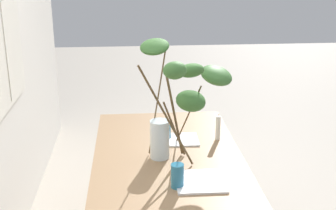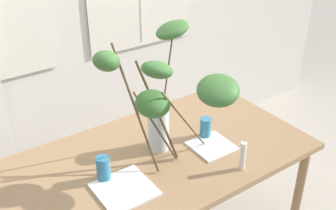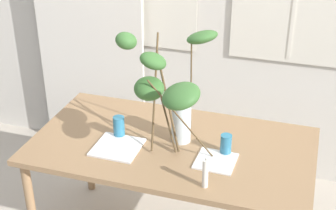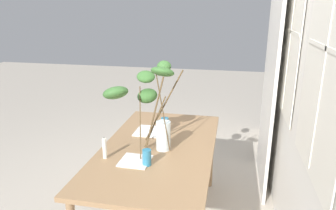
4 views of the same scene
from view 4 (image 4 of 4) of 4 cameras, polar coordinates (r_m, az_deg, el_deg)
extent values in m
cube|color=beige|center=(2.33, 24.48, 3.95)|extent=(4.97, 0.12, 2.67)
cube|color=silver|center=(2.79, 21.52, 12.26)|extent=(0.75, 0.01, 1.31)
cube|color=silver|center=(2.79, 21.43, 12.27)|extent=(0.82, 0.01, 1.38)
cube|color=silver|center=(2.79, 21.35, 12.28)|extent=(0.02, 0.01, 1.31)
cube|color=silver|center=(2.79, 21.35, 12.28)|extent=(0.75, 0.01, 0.02)
cube|color=silver|center=(1.75, 27.01, 9.09)|extent=(0.75, 0.01, 1.31)
cube|color=silver|center=(1.75, 26.89, 9.10)|extent=(0.82, 0.01, 1.38)
cube|color=silver|center=(1.75, 26.76, 9.11)|extent=(0.02, 0.01, 1.31)
cube|color=silver|center=(1.75, 26.76, 9.11)|extent=(0.75, 0.01, 0.02)
cube|color=silver|center=(3.23, 18.15, 6.07)|extent=(0.86, 0.03, 2.45)
cube|color=#93704C|center=(2.52, -1.77, -7.83)|extent=(1.60, 0.87, 0.03)
cylinder|color=#93704C|center=(3.42, -5.00, -7.77)|extent=(0.05, 0.05, 0.72)
cylinder|color=#93704C|center=(3.30, 7.72, -8.85)|extent=(0.05, 0.05, 0.72)
cylinder|color=silver|center=(2.42, -0.85, -5.55)|extent=(0.11, 0.11, 0.23)
cylinder|color=silver|center=(2.45, -0.84, -7.10)|extent=(0.10, 0.10, 0.07)
cylinder|color=brown|center=(2.47, -2.31, -3.02)|extent=(0.17, 0.15, 0.38)
ellipsoid|color=#38662D|center=(2.49, -3.76, 1.67)|extent=(0.23, 0.24, 0.15)
cylinder|color=brown|center=(2.50, -0.78, -0.22)|extent=(0.07, 0.30, 0.59)
ellipsoid|color=#38662D|center=(2.57, -0.72, 7.01)|extent=(0.16, 0.14, 0.12)
cylinder|color=brown|center=(2.30, -0.91, -1.30)|extent=(0.03, 0.11, 0.62)
ellipsoid|color=#38662D|center=(2.17, -0.99, 6.03)|extent=(0.20, 0.20, 0.13)
cylinder|color=brown|center=(2.43, -2.42, -1.36)|extent=(0.18, 0.12, 0.54)
ellipsoid|color=#38662D|center=(2.43, -4.02, 5.13)|extent=(0.21, 0.20, 0.13)
cylinder|color=brown|center=(2.38, -5.03, -2.94)|extent=(0.34, 0.10, 0.45)
ellipsoid|color=#38662D|center=(2.32, -9.46, 2.20)|extent=(0.24, 0.24, 0.17)
cylinder|color=teal|center=(2.78, -0.58, -3.57)|extent=(0.07, 0.07, 0.13)
cylinder|color=teal|center=(2.22, -3.85, -9.44)|extent=(0.06, 0.06, 0.12)
cube|color=white|center=(2.79, -3.22, -4.76)|extent=(0.26, 0.26, 0.01)
cube|color=white|center=(2.30, -5.95, -10.00)|extent=(0.22, 0.22, 0.01)
cylinder|color=silver|center=(2.34, -11.39, -7.69)|extent=(0.03, 0.03, 0.16)
cylinder|color=black|center=(2.31, -11.51, -5.81)|extent=(0.00, 0.00, 0.01)
camera|label=1|loc=(4.59, 7.90, 18.38)|focal=48.76mm
camera|label=2|loc=(3.76, -21.81, 19.76)|focal=44.47mm
camera|label=3|loc=(3.23, -53.32, 18.78)|focal=52.78mm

